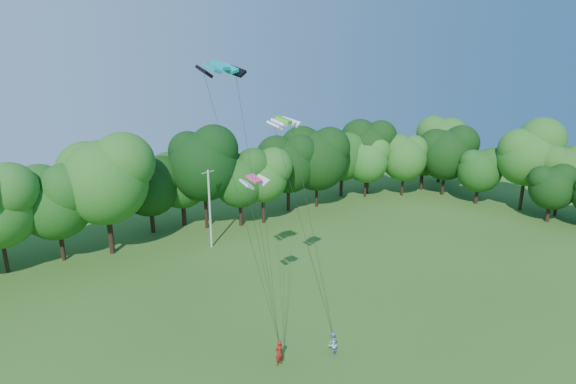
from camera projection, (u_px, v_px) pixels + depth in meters
utility_pole at (210, 208)px, 49.23m from camera, size 1.67×0.73×8.85m
kite_flyer_left at (279, 353)px, 30.32m from camera, size 0.76×0.58×1.87m
kite_flyer_right at (332, 344)px, 31.31m from camera, size 1.02×0.87×1.83m
kite_teal at (220, 65)px, 27.27m from camera, size 3.22×1.99×0.59m
kite_green at (284, 119)px, 30.34m from camera, size 2.77×2.03×0.48m
kite_pink at (254, 179)px, 30.36m from camera, size 2.24×1.51×0.48m
tree_back_center at (204, 162)px, 54.08m from camera, size 9.26×9.26×13.47m
tree_back_east at (367, 156)px, 67.93m from camera, size 7.16×7.16×10.41m
tree_flank_east at (562, 169)px, 59.11m from camera, size 7.13×7.13×10.37m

